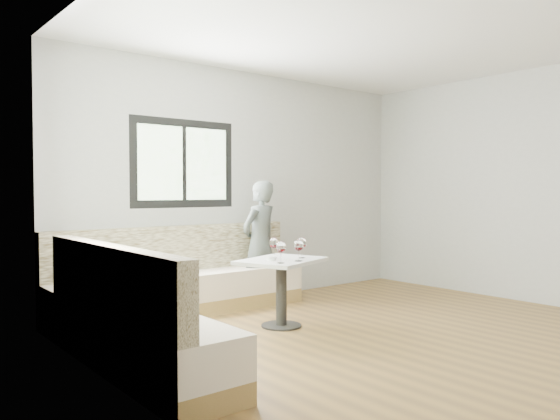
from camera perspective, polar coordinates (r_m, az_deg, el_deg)
name	(u,v)px	position (r m, az deg, el deg)	size (l,w,h in m)	color
room	(401,183)	(4.94, 12.53, 2.79)	(5.01, 5.01, 2.81)	brown
banquette	(165,299)	(5.28, -11.94, -9.04)	(2.90, 2.80, 0.95)	olive
table	(281,276)	(5.41, 0.13, -6.91)	(0.97, 0.86, 0.67)	black
person	(260,242)	(6.46, -2.12, -3.41)	(0.53, 0.35, 1.46)	#474E4B
olive_ramekin	(271,258)	(5.31, -0.93, -5.04)	(0.10, 0.10, 0.04)	white
wine_glass_a	(281,248)	(5.07, 0.09, -3.95)	(0.09, 0.09, 0.21)	white
wine_glass_b	(299,246)	(5.22, 1.98, -3.78)	(0.09, 0.09, 0.21)	white
wine_glass_c	(302,244)	(5.46, 2.28, -3.53)	(0.09, 0.09, 0.21)	white
wine_glass_d	(274,244)	(5.45, -0.63, -3.54)	(0.09, 0.09, 0.21)	white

